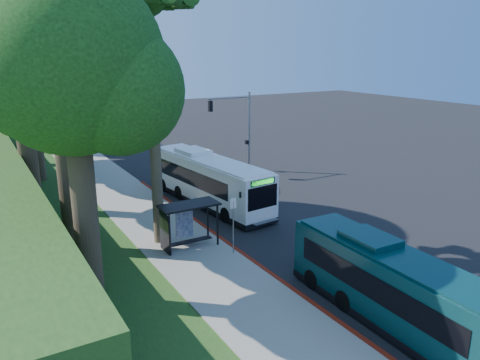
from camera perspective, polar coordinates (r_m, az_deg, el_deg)
ground at (r=31.81m, az=3.17°, el=-3.77°), size 140.00×140.00×0.00m
sidewalk at (r=28.63m, az=-9.15°, el=-6.09°), size 4.50×70.00×0.12m
red_curb at (r=26.18m, az=-1.14°, el=-8.01°), size 0.25×30.00×0.13m
grass_verge at (r=31.92m, az=-22.12°, el=-4.83°), size 8.00×70.00×0.06m
bus_shelter at (r=25.55m, az=-6.85°, el=-4.53°), size 3.20×1.51×2.55m
stop_sign_pole at (r=24.43m, az=-0.82°, el=-4.68°), size 0.35×0.06×3.17m
traffic_signal_pole at (r=40.95m, az=-0.10°, el=7.04°), size 4.10×0.30×7.00m
palm_tree at (r=24.97m, az=-11.13°, el=19.53°), size 4.20×4.20×14.40m
tree_0 at (r=25.26m, az=-21.54°, el=16.05°), size 8.40×8.00×15.70m
tree_1 at (r=33.11m, az=-26.01°, el=17.91°), size 10.50×10.00×18.26m
tree_2 at (r=41.16m, az=-24.60°, el=14.18°), size 8.82×8.40×15.12m
tree_4 at (r=57.13m, az=-25.94°, el=13.32°), size 8.40×8.00×14.14m
tree_5 at (r=65.21m, az=-25.66°, el=12.78°), size 7.35×7.00×12.86m
tree_6 at (r=19.28m, az=-19.53°, el=12.20°), size 7.56×7.20×13.74m
white_bus at (r=32.92m, az=-3.96°, el=0.09°), size 3.79×12.25×3.59m
teal_bus at (r=19.65m, az=18.74°, el=-12.50°), size 2.58×10.89×3.23m
pickup at (r=35.74m, az=-0.91°, el=-0.13°), size 3.30×6.25×1.68m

